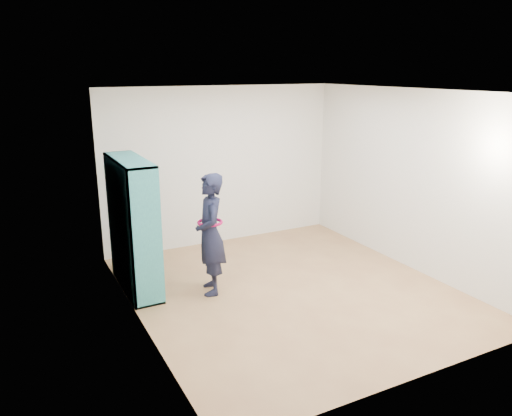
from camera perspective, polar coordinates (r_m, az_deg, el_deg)
floor at (r=6.78m, az=3.94°, el=-9.32°), size 4.50×4.50×0.00m
ceiling at (r=6.15m, az=4.40°, el=13.19°), size 4.50×4.50×0.00m
wall_left at (r=5.60m, az=-13.61°, el=-0.98°), size 0.02×4.50×2.60m
wall_right at (r=7.56m, az=17.24°, el=3.05°), size 0.02×4.50×2.60m
wall_back at (r=8.30m, az=-3.97°, el=4.81°), size 4.00×0.02×2.60m
wall_front at (r=4.66m, az=18.72°, el=-4.79°), size 4.00×0.02×2.60m
bookshelf at (r=6.72m, az=-14.06°, el=-2.17°), size 0.39×1.32×1.76m
person at (r=6.46m, az=-5.24°, el=-3.00°), size 0.52×0.66×1.60m
smartphone at (r=6.49m, az=-6.54°, el=-1.97°), size 0.04×0.11×0.14m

